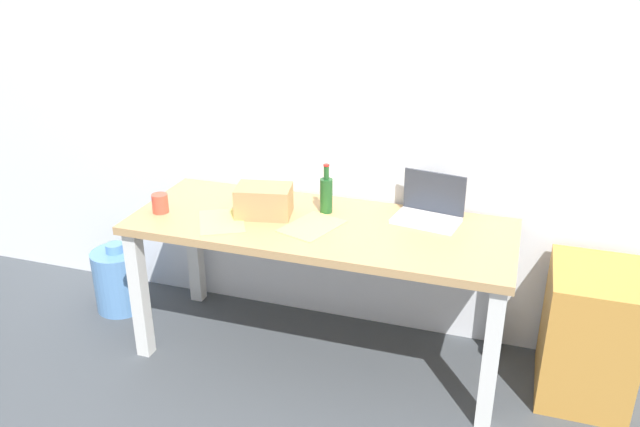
# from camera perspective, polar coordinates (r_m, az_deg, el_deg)

# --- Properties ---
(ground_plane) EXTENTS (8.00, 8.00, 0.00)m
(ground_plane) POSITION_cam_1_polar(r_m,az_deg,el_deg) (3.47, 0.00, -12.09)
(ground_plane) COLOR #42474C
(back_wall) EXTENTS (5.20, 0.08, 2.60)m
(back_wall) POSITION_cam_1_polar(r_m,az_deg,el_deg) (3.29, 2.25, 10.90)
(back_wall) COLOR white
(back_wall) RESTS_ON ground
(desk) EXTENTS (1.84, 0.70, 0.74)m
(desk) POSITION_cam_1_polar(r_m,az_deg,el_deg) (3.14, 0.00, -2.48)
(desk) COLOR tan
(desk) RESTS_ON ground
(laptop_right) EXTENTS (0.34, 0.25, 0.22)m
(laptop_right) POSITION_cam_1_polar(r_m,az_deg,el_deg) (3.15, 9.62, 0.31)
(laptop_right) COLOR silver
(laptop_right) RESTS_ON desk
(beer_bottle) EXTENTS (0.06, 0.06, 0.25)m
(beer_bottle) POSITION_cam_1_polar(r_m,az_deg,el_deg) (3.18, 0.56, 1.74)
(beer_bottle) COLOR #1E5123
(beer_bottle) RESTS_ON desk
(computer_mouse) EXTENTS (0.07, 0.11, 0.03)m
(computer_mouse) POSITION_cam_1_polar(r_m,az_deg,el_deg) (3.39, -6.73, 1.51)
(computer_mouse) COLOR black
(computer_mouse) RESTS_ON desk
(cardboard_box) EXTENTS (0.30, 0.23, 0.15)m
(cardboard_box) POSITION_cam_1_polar(r_m,az_deg,el_deg) (3.17, -4.98, 1.12)
(cardboard_box) COLOR tan
(cardboard_box) RESTS_ON desk
(coffee_mug) EXTENTS (0.08, 0.08, 0.09)m
(coffee_mug) POSITION_cam_1_polar(r_m,az_deg,el_deg) (3.29, -13.94, 0.88)
(coffee_mug) COLOR #D84C38
(coffee_mug) RESTS_ON desk
(paper_sheet_front_left) EXTENTS (0.33, 0.36, 0.00)m
(paper_sheet_front_left) POSITION_cam_1_polar(r_m,az_deg,el_deg) (3.14, -8.69, -0.69)
(paper_sheet_front_left) COLOR #F4E06B
(paper_sheet_front_left) RESTS_ON desk
(paper_sheet_center) EXTENTS (0.30, 0.35, 0.00)m
(paper_sheet_center) POSITION_cam_1_polar(r_m,az_deg,el_deg) (3.06, -0.72, -1.12)
(paper_sheet_center) COLOR #F4E06B
(paper_sheet_center) RESTS_ON desk
(water_cooler_jug) EXTENTS (0.29, 0.29, 0.41)m
(water_cooler_jug) POSITION_cam_1_polar(r_m,az_deg,el_deg) (3.92, -17.33, -5.57)
(water_cooler_jug) COLOR #598CC6
(water_cooler_jug) RESTS_ON ground
(filing_cabinet) EXTENTS (0.40, 0.48, 0.64)m
(filing_cabinet) POSITION_cam_1_polar(r_m,az_deg,el_deg) (3.27, 22.64, -9.78)
(filing_cabinet) COLOR #C68938
(filing_cabinet) RESTS_ON ground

